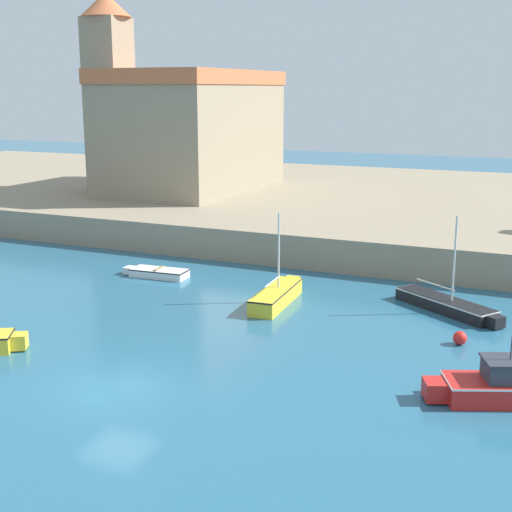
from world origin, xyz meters
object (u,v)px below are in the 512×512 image
(sailboat_yellow_5, at_px, (277,295))
(motorboat_red_1, at_px, (509,386))
(sailboat_black_0, at_px, (447,304))
(church, at_px, (185,126))
(mooring_buoy, at_px, (460,338))
(dinghy_white_2, at_px, (157,272))

(sailboat_yellow_5, bearing_deg, motorboat_red_1, -32.15)
(sailboat_black_0, relative_size, sailboat_yellow_5, 1.01)
(church, bearing_deg, mooring_buoy, -42.14)
(dinghy_white_2, height_order, mooring_buoy, mooring_buoy)
(sailboat_yellow_5, relative_size, mooring_buoy, 9.49)
(motorboat_red_1, height_order, sailboat_yellow_5, sailboat_yellow_5)
(sailboat_black_0, xyz_separation_m, motorboat_red_1, (3.76, -9.75, 0.20))
(sailboat_black_0, height_order, motorboat_red_1, sailboat_black_0)
(sailboat_black_0, bearing_deg, sailboat_yellow_5, -165.13)
(mooring_buoy, bearing_deg, motorboat_red_1, -64.63)
(motorboat_red_1, bearing_deg, mooring_buoy, 115.37)
(sailboat_yellow_5, relative_size, church, 0.33)
(mooring_buoy, relative_size, church, 0.03)
(motorboat_red_1, xyz_separation_m, mooring_buoy, (-2.46, 5.18, -0.27))
(church, bearing_deg, sailboat_black_0, -37.81)
(motorboat_red_1, relative_size, dinghy_white_2, 1.42)
(sailboat_yellow_5, distance_m, mooring_buoy, 9.86)
(mooring_buoy, height_order, church, church)
(motorboat_red_1, distance_m, dinghy_white_2, 22.69)
(motorboat_red_1, bearing_deg, church, 134.91)
(sailboat_black_0, bearing_deg, church, 142.19)
(sailboat_black_0, distance_m, sailboat_yellow_5, 8.55)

